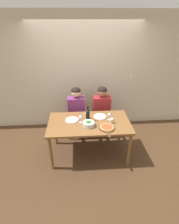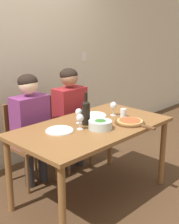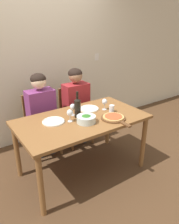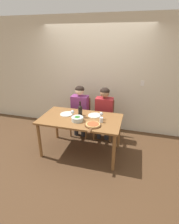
# 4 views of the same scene
# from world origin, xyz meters

# --- Properties ---
(ground_plane) EXTENTS (40.00, 40.00, 0.00)m
(ground_plane) POSITION_xyz_m (0.00, 0.00, 0.00)
(ground_plane) COLOR #4C331E
(back_wall) EXTENTS (10.00, 0.06, 2.70)m
(back_wall) POSITION_xyz_m (0.00, 1.23, 1.35)
(back_wall) COLOR beige
(back_wall) RESTS_ON ground
(dining_table) EXTENTS (1.57, 0.87, 0.77)m
(dining_table) POSITION_xyz_m (0.00, 0.00, 0.69)
(dining_table) COLOR brown
(dining_table) RESTS_ON ground
(chair_left) EXTENTS (0.42, 0.42, 0.89)m
(chair_left) POSITION_xyz_m (-0.24, 0.77, 0.49)
(chair_left) COLOR brown
(chair_left) RESTS_ON ground
(chair_right) EXTENTS (0.42, 0.42, 0.89)m
(chair_right) POSITION_xyz_m (0.33, 0.77, 0.49)
(chair_right) COLOR brown
(chair_right) RESTS_ON ground
(person_woman) EXTENTS (0.47, 0.51, 1.22)m
(person_woman) POSITION_xyz_m (-0.24, 0.66, 0.74)
(person_woman) COLOR #28282D
(person_woman) RESTS_ON ground
(person_man) EXTENTS (0.47, 0.51, 1.22)m
(person_man) POSITION_xyz_m (0.33, 0.66, 0.74)
(person_man) COLOR #28282D
(person_man) RESTS_ON ground
(wine_bottle) EXTENTS (0.08, 0.08, 0.32)m
(wine_bottle) POSITION_xyz_m (-0.02, 0.06, 0.90)
(wine_bottle) COLOR black
(wine_bottle) RESTS_ON dining_table
(broccoli_bowl) EXTENTS (0.22, 0.22, 0.09)m
(broccoli_bowl) POSITION_xyz_m (-0.02, -0.13, 0.81)
(broccoli_bowl) COLOR silver
(broccoli_bowl) RESTS_ON dining_table
(dinner_plate_left) EXTENTS (0.26, 0.26, 0.02)m
(dinner_plate_left) POSITION_xyz_m (-0.33, 0.09, 0.78)
(dinner_plate_left) COLOR silver
(dinner_plate_left) RESTS_ON dining_table
(dinner_plate_right) EXTENTS (0.26, 0.26, 0.02)m
(dinner_plate_right) POSITION_xyz_m (0.23, 0.19, 0.78)
(dinner_plate_right) COLOR silver
(dinner_plate_right) RESTS_ON dining_table
(pizza_on_board) EXTENTS (0.30, 0.44, 0.04)m
(pizza_on_board) POSITION_xyz_m (0.31, -0.23, 0.79)
(pizza_on_board) COLOR brown
(pizza_on_board) RESTS_ON dining_table
(wine_glass_left) EXTENTS (0.07, 0.07, 0.15)m
(wine_glass_left) POSITION_xyz_m (-0.16, -0.00, 0.88)
(wine_glass_left) COLOR silver
(wine_glass_left) RESTS_ON dining_table
(wine_glass_right) EXTENTS (0.07, 0.07, 0.15)m
(wine_glass_right) POSITION_xyz_m (0.39, 0.06, 0.88)
(wine_glass_right) COLOR silver
(wine_glass_right) RESTS_ON dining_table
(wine_glass_centre) EXTENTS (0.07, 0.07, 0.15)m
(wine_glass_centre) POSITION_xyz_m (-0.04, 0.14, 0.88)
(wine_glass_centre) COLOR silver
(wine_glass_centre) RESTS_ON dining_table
(water_tumbler) EXTENTS (0.07, 0.07, 0.09)m
(water_tumbler) POSITION_xyz_m (0.42, -0.05, 0.82)
(water_tumbler) COLOR silver
(water_tumbler) RESTS_ON dining_table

